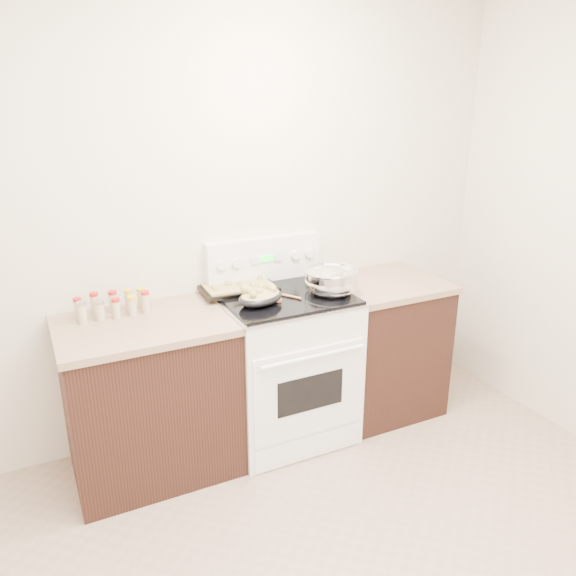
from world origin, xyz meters
TOP-DOWN VIEW (x-y plane):
  - room_shell at (0.00, 0.00)m, footprint 4.10×3.60m
  - counter_left at (-0.48, 1.43)m, footprint 0.93×0.67m
  - counter_right at (1.08, 1.43)m, footprint 0.73×0.67m
  - kitchen_range at (0.35, 1.42)m, footprint 0.78×0.73m
  - mixing_bowl at (0.61, 1.33)m, footprint 0.40×0.40m
  - roasting_pan at (0.16, 1.34)m, footprint 0.35×0.30m
  - baking_sheet at (0.14, 1.64)m, footprint 0.46×0.33m
  - wooden_spoon at (0.29, 1.36)m, footprint 0.17×0.25m
  - blue_ladle at (0.58, 1.29)m, footprint 0.22×0.23m
  - spice_jars at (-0.61, 1.59)m, footprint 0.39×0.15m

SIDE VIEW (x-z plane):
  - counter_left at x=-0.48m, z-range 0.00..0.92m
  - counter_right at x=1.08m, z-range 0.00..0.92m
  - kitchen_range at x=0.35m, z-range -0.12..1.10m
  - wooden_spoon at x=0.29m, z-range 0.93..0.98m
  - baking_sheet at x=0.14m, z-range 0.93..0.99m
  - blue_ladle at x=0.58m, z-range 0.93..1.03m
  - spice_jars at x=-0.61m, z-range 0.92..1.05m
  - roasting_pan at x=0.16m, z-range 0.93..1.05m
  - mixing_bowl at x=0.61m, z-range 0.92..1.11m
  - room_shell at x=0.00m, z-range 0.33..3.08m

